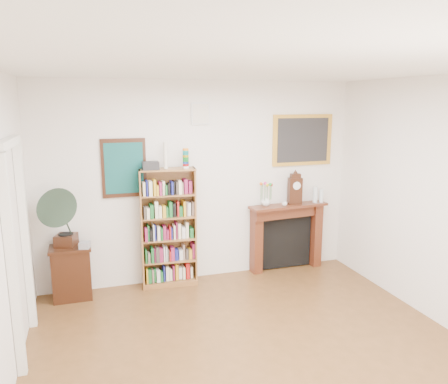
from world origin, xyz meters
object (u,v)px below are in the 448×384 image
gramophone (63,214)px  flower_vase (266,201)px  bottle_left (315,195)px  side_cabinet (72,273)px  mantel_clock (295,189)px  bookshelf (169,221)px  cd_stack (85,245)px  teacup (285,204)px  fireplace (286,231)px  bottle_right (321,196)px

gramophone → flower_vase: (2.77, 0.17, -0.06)m
bottle_left → flower_vase: bearing=179.1°
side_cabinet → mantel_clock: size_ratio=1.52×
bookshelf → cd_stack: size_ratio=15.70×
flower_vase → teacup: flower_vase is taller
teacup → fireplace: bearing=49.5°
bookshelf → mantel_clock: size_ratio=4.11×
side_cabinet → flower_vase: (2.73, 0.09, 0.73)m
flower_vase → teacup: 0.28m
bottle_left → gramophone: bearing=-177.5°
cd_stack → flower_vase: size_ratio=0.86×
gramophone → bottle_right: bearing=20.1°
fireplace → bottle_left: bottle_left is taller
flower_vase → bottle_left: 0.80m
gramophone → mantel_clock: gramophone is taller
cd_stack → bottle_left: bottle_left is taller
bookshelf → gramophone: bearing=-168.7°
teacup → bottle_left: (0.54, 0.07, 0.09)m
bottle_left → bottle_right: bottle_left is taller
side_cabinet → flower_vase: 2.83m
bookshelf → bottle_right: (2.33, 0.00, 0.20)m
cd_stack → teacup: 2.83m
bookshelf → bottle_left: bearing=6.3°
bookshelf → fireplace: bearing=7.7°
cd_stack → teacup: bearing=2.6°
mantel_clock → bottle_left: mantel_clock is taller
flower_vase → fireplace: bearing=4.0°
bookshelf → cd_stack: bookshelf is taller
bottle_left → bottle_right: bearing=-15.2°
gramophone → teacup: gramophone is taller
side_cabinet → gramophone: gramophone is taller
flower_vase → bottle_right: bearing=-2.4°
side_cabinet → fireplace: bearing=2.2°
cd_stack → bookshelf: bearing=8.6°
bottle_right → cd_stack: bearing=-177.2°
fireplace → flower_vase: size_ratio=8.80×
bookshelf → bottle_right: size_ratio=9.42×
gramophone → cd_stack: bearing=8.8°
fireplace → bottle_left: size_ratio=5.09×
fireplace → bottle_left: bearing=-9.5°
cd_stack → bottle_left: 3.37m
side_cabinet → flower_vase: flower_vase is taller
cd_stack → bottle_right: (3.43, 0.17, 0.38)m
bookshelf → gramophone: bookshelf is taller
gramophone → bottle_right: gramophone is taller
gramophone → flower_vase: gramophone is taller
gramophone → bottle_right: size_ratio=3.99×
bookshelf → flower_vase: (1.44, 0.04, 0.17)m
fireplace → teacup: 0.48m
bottle_right → bottle_left: bearing=164.8°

